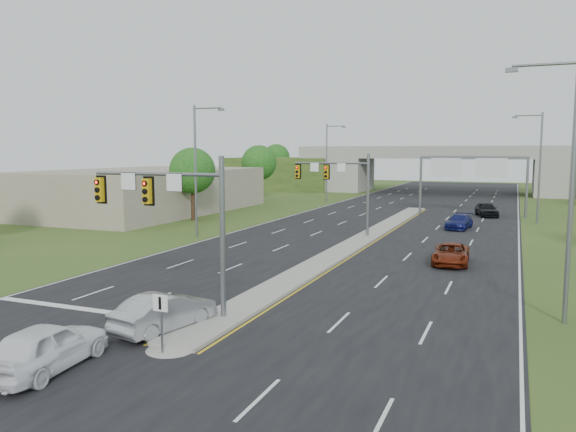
# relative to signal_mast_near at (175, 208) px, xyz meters

# --- Properties ---
(ground) EXTENTS (240.00, 240.00, 0.00)m
(ground) POSITION_rel_signal_mast_near_xyz_m (2.26, 0.07, -4.73)
(ground) COLOR #2D4819
(ground) RESTS_ON ground
(road) EXTENTS (24.00, 160.00, 0.02)m
(road) POSITION_rel_signal_mast_near_xyz_m (2.26, 35.07, -4.72)
(road) COLOR black
(road) RESTS_ON ground
(median) EXTENTS (2.00, 54.00, 0.16)m
(median) POSITION_rel_signal_mast_near_xyz_m (2.26, 23.07, -4.63)
(median) COLOR gray
(median) RESTS_ON road
(median_nose) EXTENTS (2.00, 2.00, 0.16)m
(median_nose) POSITION_rel_signal_mast_near_xyz_m (2.26, -3.93, -4.63)
(median_nose) COLOR gray
(median_nose) RESTS_ON road
(lane_markings) EXTENTS (23.72, 160.00, 0.01)m
(lane_markings) POSITION_rel_signal_mast_near_xyz_m (1.66, 28.99, -4.70)
(lane_markings) COLOR gold
(lane_markings) RESTS_ON road
(signal_mast_near) EXTENTS (6.62, 0.60, 7.00)m
(signal_mast_near) POSITION_rel_signal_mast_near_xyz_m (0.00, 0.00, 0.00)
(signal_mast_near) COLOR slate
(signal_mast_near) RESTS_ON ground
(signal_mast_far) EXTENTS (6.62, 0.60, 7.00)m
(signal_mast_far) POSITION_rel_signal_mast_near_xyz_m (0.00, 25.00, 0.00)
(signal_mast_far) COLOR slate
(signal_mast_far) RESTS_ON ground
(keep_right_sign) EXTENTS (0.60, 0.13, 2.20)m
(keep_right_sign) POSITION_rel_signal_mast_near_xyz_m (2.26, -4.45, -3.21)
(keep_right_sign) COLOR slate
(keep_right_sign) RESTS_ON ground
(sign_gantry) EXTENTS (11.58, 0.44, 6.67)m
(sign_gantry) POSITION_rel_signal_mast_near_xyz_m (8.95, 44.99, 0.51)
(sign_gantry) COLOR slate
(sign_gantry) RESTS_ON ground
(overpass) EXTENTS (80.00, 14.00, 8.10)m
(overpass) POSITION_rel_signal_mast_near_xyz_m (2.26, 80.07, -1.17)
(overpass) COLOR gray
(overpass) RESTS_ON ground
(lightpole_l_mid) EXTENTS (2.85, 0.25, 11.00)m
(lightpole_l_mid) POSITION_rel_signal_mast_near_xyz_m (-11.03, 20.07, 1.38)
(lightpole_l_mid) COLOR slate
(lightpole_l_mid) RESTS_ON ground
(lightpole_l_far) EXTENTS (2.85, 0.25, 11.00)m
(lightpole_l_far) POSITION_rel_signal_mast_near_xyz_m (-11.03, 55.07, 1.38)
(lightpole_l_far) COLOR slate
(lightpole_l_far) RESTS_ON ground
(lightpole_r_near) EXTENTS (2.85, 0.25, 11.00)m
(lightpole_r_near) POSITION_rel_signal_mast_near_xyz_m (15.56, 5.07, 1.38)
(lightpole_r_near) COLOR slate
(lightpole_r_near) RESTS_ON ground
(lightpole_r_far) EXTENTS (2.85, 0.25, 11.00)m
(lightpole_r_far) POSITION_rel_signal_mast_near_xyz_m (15.56, 40.07, 1.38)
(lightpole_r_far) COLOR slate
(lightpole_r_far) RESTS_ON ground
(tree_l_near) EXTENTS (4.80, 4.80, 7.60)m
(tree_l_near) POSITION_rel_signal_mast_near_xyz_m (-17.74, 30.07, 0.45)
(tree_l_near) COLOR #382316
(tree_l_near) RESTS_ON ground
(tree_l_mid) EXTENTS (5.20, 5.20, 8.12)m
(tree_l_mid) POSITION_rel_signal_mast_near_xyz_m (-21.74, 55.07, 0.78)
(tree_l_mid) COLOR #382316
(tree_l_mid) RESTS_ON ground
(tree_back_a) EXTENTS (6.00, 6.00, 8.85)m
(tree_back_a) POSITION_rel_signal_mast_near_xyz_m (-35.74, 94.07, 1.11)
(tree_back_a) COLOR #382316
(tree_back_a) RESTS_ON ground
(tree_back_b) EXTENTS (5.60, 5.60, 8.32)m
(tree_back_b) POSITION_rel_signal_mast_near_xyz_m (-21.74, 94.07, 0.78)
(tree_back_b) COLOR #382316
(tree_back_b) RESTS_ON ground
(commercial_building) EXTENTS (18.00, 30.00, 5.00)m
(commercial_building) POSITION_rel_signal_mast_near_xyz_m (-27.74, 35.07, -2.23)
(commercial_building) COLOR gray
(commercial_building) RESTS_ON ground
(car_white) EXTENTS (2.33, 4.89, 1.61)m
(car_white) POSITION_rel_signal_mast_near_xyz_m (-0.40, -7.07, -3.90)
(car_white) COLOR white
(car_white) RESTS_ON road
(car_silver) EXTENTS (2.52, 4.84, 1.52)m
(car_silver) POSITION_rel_signal_mast_near_xyz_m (0.76, -2.07, -3.95)
(car_silver) COLOR #9EA0A5
(car_silver) RESTS_ON road
(car_far_a) EXTENTS (2.40, 4.80, 1.31)m
(car_far_a) POSITION_rel_signal_mast_near_xyz_m (9.97, 16.12, -4.05)
(car_far_a) COLOR #651C0A
(car_far_a) RESTS_ON road
(car_far_b) EXTENTS (2.43, 4.79, 1.33)m
(car_far_b) POSITION_rel_signal_mast_near_xyz_m (8.91, 33.47, -4.04)
(car_far_b) COLOR #0D134F
(car_far_b) RESTS_ON road
(car_far_c) EXTENTS (3.07, 5.00, 1.59)m
(car_far_c) POSITION_rel_signal_mast_near_xyz_m (10.76, 45.07, -3.91)
(car_far_c) COLOR black
(car_far_c) RESTS_ON road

